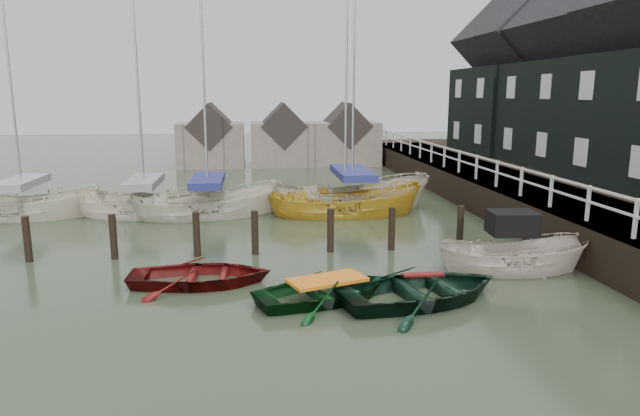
{
  "coord_description": "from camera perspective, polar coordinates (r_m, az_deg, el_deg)",
  "views": [
    {
      "loc": [
        -1.26,
        -14.51,
        4.99
      ],
      "look_at": [
        0.89,
        3.2,
        1.4
      ],
      "focal_mm": 32.0,
      "sensor_mm": 36.0,
      "label": 1
    }
  ],
  "objects": [
    {
      "name": "pier",
      "position": [
        27.1,
        16.54,
        1.81
      ],
      "size": [
        3.04,
        32.0,
        2.7
      ],
      "color": "black",
      "rests_on": "ground"
    },
    {
      "name": "ground",
      "position": [
        15.39,
        -1.86,
        -7.54
      ],
      "size": [
        120.0,
        120.0,
        0.0
      ],
      "primitive_type": "plane",
      "color": "#2D3924",
      "rests_on": "ground"
    },
    {
      "name": "sailboat_e",
      "position": [
        26.37,
        -27.46,
        -0.69
      ],
      "size": [
        6.28,
        2.47,
        10.89
      ],
      "rotation": [
        0.0,
        0.0,
        1.55
      ],
      "color": "beige",
      "rests_on": "ground"
    },
    {
      "name": "rowboat_red",
      "position": [
        15.67,
        -11.82,
        -7.45
      ],
      "size": [
        3.81,
        2.78,
        0.77
      ],
      "primitive_type": "imported",
      "rotation": [
        0.0,
        0.0,
        1.54
      ],
      "color": "#580C0C",
      "rests_on": "ground"
    },
    {
      "name": "sailboat_c",
      "position": [
        23.98,
        2.52,
        -0.62
      ],
      "size": [
        6.48,
        2.61,
        11.14
      ],
      "rotation": [
        0.0,
        0.0,
        1.54
      ],
      "color": "gold",
      "rests_on": "ground"
    },
    {
      "name": "mooring_pilings",
      "position": [
        18.08,
        -6.24,
        -3.08
      ],
      "size": [
        13.72,
        0.22,
        1.8
      ],
      "color": "black",
      "rests_on": "ground"
    },
    {
      "name": "quay_houses",
      "position": [
        28.31,
        28.75,
        11.4
      ],
      "size": [
        6.52,
        28.14,
        10.01
      ],
      "color": "black",
      "rests_on": "ground"
    },
    {
      "name": "rowboat_dkgreen",
      "position": [
        14.34,
        10.19,
        -9.17
      ],
      "size": [
        4.92,
        4.06,
        0.88
      ],
      "primitive_type": "imported",
      "rotation": [
        0.0,
        0.0,
        1.83
      ],
      "color": "black",
      "rests_on": "ground"
    },
    {
      "name": "sailboat_b",
      "position": [
        24.15,
        -11.06,
        -0.61
      ],
      "size": [
        6.69,
        3.5,
        11.52
      ],
      "rotation": [
        0.0,
        0.0,
        1.75
      ],
      "color": "beige",
      "rests_on": "ground"
    },
    {
      "name": "sailboat_d",
      "position": [
        24.89,
        3.23,
        -0.07
      ],
      "size": [
        7.47,
        3.65,
        11.51
      ],
      "rotation": [
        0.0,
        0.0,
        1.71
      ],
      "color": "#BAB39E",
      "rests_on": "ground"
    },
    {
      "name": "land_strip",
      "position": [
        29.83,
        26.25,
        0.56
      ],
      "size": [
        14.0,
        38.0,
        1.5
      ],
      "primitive_type": "cube",
      "color": "black",
      "rests_on": "ground"
    },
    {
      "name": "far_sheds",
      "position": [
        40.68,
        -3.97,
        6.93
      ],
      "size": [
        14.0,
        4.08,
        4.39
      ],
      "color": "#665B51",
      "rests_on": "ground"
    },
    {
      "name": "rowboat_green",
      "position": [
        14.25,
        0.72,
        -9.12
      ],
      "size": [
        4.31,
        3.68,
        0.75
      ],
      "primitive_type": "imported",
      "rotation": [
        0.0,
        0.0,
        1.92
      ],
      "color": "black",
      "rests_on": "ground"
    },
    {
      "name": "motorboat",
      "position": [
        17.2,
        18.69,
        -5.77
      ],
      "size": [
        4.39,
        1.98,
        2.54
      ],
      "rotation": [
        0.0,
        0.0,
        1.48
      ],
      "color": "beige",
      "rests_on": "ground"
    },
    {
      "name": "sailboat_a",
      "position": [
        24.82,
        -17.04,
        -0.57
      ],
      "size": [
        6.43,
        3.41,
        11.5
      ],
      "rotation": [
        0.0,
        0.0,
        1.38
      ],
      "color": "silver",
      "rests_on": "ground"
    }
  ]
}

